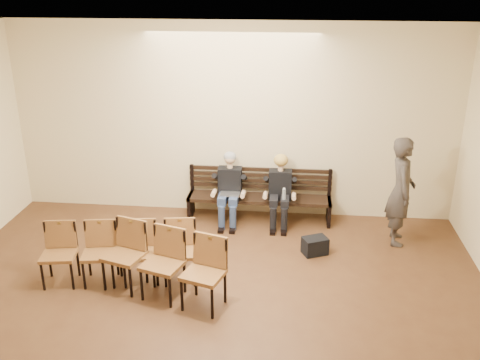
{
  "coord_description": "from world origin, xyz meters",
  "views": [
    {
      "loc": [
        1.09,
        -4.21,
        4.28
      ],
      "look_at": [
        0.24,
        4.05,
        1.0
      ],
      "focal_mm": 40.0,
      "sensor_mm": 36.0,
      "label": 1
    }
  ],
  "objects_px": {
    "seated_man": "(229,189)",
    "water_bottle": "(284,200)",
    "laptop": "(230,195)",
    "chair_row_front": "(162,265)",
    "bench": "(259,208)",
    "bag": "(315,246)",
    "chair_row_back": "(120,254)",
    "passerby": "(402,183)",
    "seated_woman": "(280,194)"
  },
  "relations": [
    {
      "from": "seated_man",
      "to": "laptop",
      "type": "distance_m",
      "value": 0.13
    },
    {
      "from": "chair_row_back",
      "to": "seated_woman",
      "type": "bearing_deg",
      "value": 35.43
    },
    {
      "from": "seated_man",
      "to": "chair_row_back",
      "type": "xyz_separation_m",
      "value": [
        -1.34,
        -2.17,
        -0.17
      ]
    },
    {
      "from": "passerby",
      "to": "chair_row_front",
      "type": "distance_m",
      "value": 4.08
    },
    {
      "from": "water_bottle",
      "to": "passerby",
      "type": "xyz_separation_m",
      "value": [
        1.9,
        -0.25,
        0.5
      ]
    },
    {
      "from": "passerby",
      "to": "bench",
      "type": "bearing_deg",
      "value": 78.18
    },
    {
      "from": "laptop",
      "to": "chair_row_front",
      "type": "bearing_deg",
      "value": -95.88
    },
    {
      "from": "seated_man",
      "to": "chair_row_front",
      "type": "height_order",
      "value": "seated_man"
    },
    {
      "from": "bench",
      "to": "seated_man",
      "type": "bearing_deg",
      "value": -167.12
    },
    {
      "from": "seated_man",
      "to": "bench",
      "type": "bearing_deg",
      "value": 12.88
    },
    {
      "from": "seated_woman",
      "to": "water_bottle",
      "type": "height_order",
      "value": "seated_woman"
    },
    {
      "from": "bench",
      "to": "seated_man",
      "type": "distance_m",
      "value": 0.67
    },
    {
      "from": "laptop",
      "to": "water_bottle",
      "type": "height_order",
      "value": "laptop"
    },
    {
      "from": "seated_woman",
      "to": "seated_man",
      "type": "bearing_deg",
      "value": 180.0
    },
    {
      "from": "seated_woman",
      "to": "bag",
      "type": "bearing_deg",
      "value": -59.83
    },
    {
      "from": "seated_woman",
      "to": "chair_row_front",
      "type": "distance_m",
      "value": 2.92
    },
    {
      "from": "laptop",
      "to": "chair_row_back",
      "type": "bearing_deg",
      "value": -114.06
    },
    {
      "from": "water_bottle",
      "to": "bag",
      "type": "xyz_separation_m",
      "value": [
        0.54,
        -0.83,
        -0.42
      ]
    },
    {
      "from": "chair_row_front",
      "to": "water_bottle",
      "type": "bearing_deg",
      "value": 71.91
    },
    {
      "from": "seated_man",
      "to": "seated_woman",
      "type": "height_order",
      "value": "seated_man"
    },
    {
      "from": "water_bottle",
      "to": "bag",
      "type": "height_order",
      "value": "water_bottle"
    },
    {
      "from": "bench",
      "to": "seated_woman",
      "type": "relative_size",
      "value": 2.23
    },
    {
      "from": "bag",
      "to": "passerby",
      "type": "xyz_separation_m",
      "value": [
        1.37,
        0.57,
        0.91
      ]
    },
    {
      "from": "seated_woman",
      "to": "bag",
      "type": "relative_size",
      "value": 3.04
    },
    {
      "from": "seated_woman",
      "to": "water_bottle",
      "type": "distance_m",
      "value": 0.24
    },
    {
      "from": "seated_man",
      "to": "passerby",
      "type": "xyz_separation_m",
      "value": [
        2.88,
        -0.48,
        0.43
      ]
    },
    {
      "from": "bench",
      "to": "bag",
      "type": "distance_m",
      "value": 1.53
    },
    {
      "from": "passerby",
      "to": "chair_row_front",
      "type": "bearing_deg",
      "value": 122.2
    },
    {
      "from": "bag",
      "to": "chair_row_front",
      "type": "distance_m",
      "value": 2.6
    },
    {
      "from": "seated_man",
      "to": "water_bottle",
      "type": "bearing_deg",
      "value": -13.0
    },
    {
      "from": "laptop",
      "to": "chair_row_back",
      "type": "relative_size",
      "value": 0.16
    },
    {
      "from": "passerby",
      "to": "seated_man",
      "type": "bearing_deg",
      "value": 83.01
    },
    {
      "from": "seated_man",
      "to": "water_bottle",
      "type": "height_order",
      "value": "seated_man"
    },
    {
      "from": "bench",
      "to": "water_bottle",
      "type": "relative_size",
      "value": 12.26
    },
    {
      "from": "bench",
      "to": "bag",
      "type": "bearing_deg",
      "value": -49.91
    },
    {
      "from": "passerby",
      "to": "chair_row_front",
      "type": "relative_size",
      "value": 1.18
    },
    {
      "from": "bag",
      "to": "chair_row_front",
      "type": "bearing_deg",
      "value": -146.21
    },
    {
      "from": "seated_woman",
      "to": "laptop",
      "type": "xyz_separation_m",
      "value": [
        -0.88,
        -0.12,
        -0.0
      ]
    },
    {
      "from": "bench",
      "to": "seated_woman",
      "type": "height_order",
      "value": "seated_woman"
    },
    {
      "from": "water_bottle",
      "to": "seated_woman",
      "type": "bearing_deg",
      "value": 108.76
    },
    {
      "from": "chair_row_back",
      "to": "passerby",
      "type": "bearing_deg",
      "value": 13.12
    },
    {
      "from": "bench",
      "to": "bag",
      "type": "relative_size",
      "value": 6.8
    },
    {
      "from": "chair_row_front",
      "to": "laptop",
      "type": "bearing_deg",
      "value": 91.89
    },
    {
      "from": "seated_woman",
      "to": "chair_row_back",
      "type": "height_order",
      "value": "seated_woman"
    },
    {
      "from": "chair_row_front",
      "to": "seated_woman",
      "type": "bearing_deg",
      "value": 75.71
    },
    {
      "from": "laptop",
      "to": "chair_row_front",
      "type": "distance_m",
      "value": 2.45
    },
    {
      "from": "seated_man",
      "to": "passerby",
      "type": "bearing_deg",
      "value": -9.46
    },
    {
      "from": "seated_man",
      "to": "bag",
      "type": "relative_size",
      "value": 3.26
    },
    {
      "from": "laptop",
      "to": "passerby",
      "type": "xyz_separation_m",
      "value": [
        2.86,
        -0.36,
        0.47
      ]
    },
    {
      "from": "chair_row_front",
      "to": "bag",
      "type": "bearing_deg",
      "value": 51.09
    }
  ]
}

